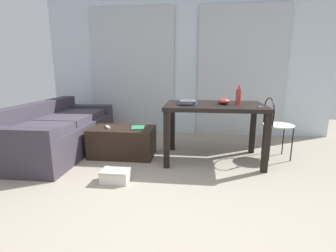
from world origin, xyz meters
TOP-DOWN VIEW (x-y plane):
  - ground_plane at (0.00, 1.11)m, footprint 7.25×7.25m
  - wall_back at (0.00, 3.02)m, footprint 5.20×0.10m
  - curtains at (0.00, 2.94)m, footprint 3.56×0.03m
  - couch at (-1.82, 1.62)m, footprint 0.94×2.07m
  - coffee_table at (-0.81, 1.54)m, footprint 0.88×0.52m
  - craft_table at (0.45, 1.53)m, footprint 1.28×0.84m
  - wire_chair at (1.27, 1.72)m, footprint 0.41×0.42m
  - bottle_near at (0.75, 1.53)m, footprint 0.07×0.07m
  - bowl at (0.56, 1.55)m, footprint 0.16×0.16m
  - book_stack at (0.10, 1.45)m, footprint 0.25×0.29m
  - scissors at (0.96, 1.31)m, footprint 0.10×0.11m
  - tv_remote_primary at (-1.01, 1.50)m, footprint 0.12×0.15m
  - magazine at (-0.59, 1.53)m, footprint 0.21×0.26m
  - shoebox at (-0.64, 0.69)m, footprint 0.30×0.21m

SIDE VIEW (x-z plane):
  - ground_plane at x=0.00m, z-range 0.00..0.00m
  - shoebox at x=-0.64m, z-range 0.00..0.14m
  - coffee_table at x=-0.81m, z-range 0.00..0.41m
  - couch at x=-1.82m, z-range -0.07..0.66m
  - magazine at x=-0.59m, z-range 0.41..0.43m
  - tv_remote_primary at x=-1.01m, z-range 0.41..0.43m
  - wire_chair at x=1.27m, z-range 0.11..0.95m
  - craft_table at x=0.45m, z-range 0.28..1.04m
  - scissors at x=0.96m, z-range 0.76..0.77m
  - book_stack at x=0.10m, z-range 0.77..0.82m
  - bowl at x=0.56m, z-range 0.76..0.84m
  - bottle_near at x=0.75m, z-range 0.75..0.99m
  - curtains at x=0.00m, z-range 0.00..2.31m
  - wall_back at x=0.00m, z-range 0.00..2.51m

